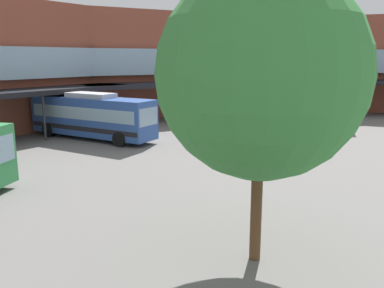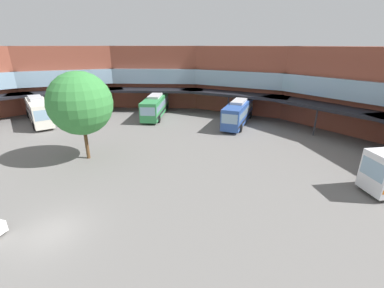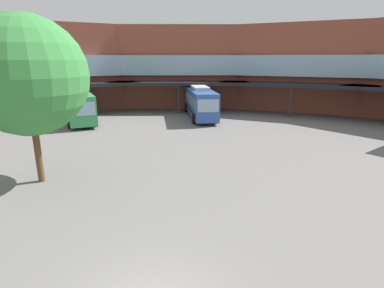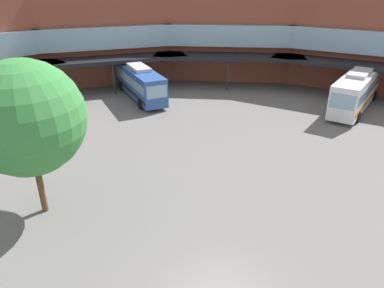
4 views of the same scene
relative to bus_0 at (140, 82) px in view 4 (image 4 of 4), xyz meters
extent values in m
cube|color=brown|center=(26.61, -4.31, 3.72)|extent=(16.43, 17.76, 11.16)
cube|color=#8CADC6|center=(26.15, -4.70, 4.09)|extent=(15.42, 16.53, 2.60)
cube|color=black|center=(22.81, -7.56, 1.86)|extent=(14.91, 16.46, 0.40)
cylinder|color=#2D2D33|center=(21.60, -8.60, 0.00)|extent=(0.20, 0.20, 3.72)
cube|color=brown|center=(13.47, 5.61, 3.72)|extent=(19.08, 13.07, 11.16)
cube|color=#8CADC6|center=(13.22, 5.07, 4.09)|extent=(17.53, 12.53, 2.60)
cube|color=black|center=(11.38, 1.07, 1.86)|extent=(18.25, 11.26, 0.40)
cylinder|color=#2D2D33|center=(10.71, -0.39, 0.00)|extent=(0.20, 0.20, 3.72)
cube|color=brown|center=(-2.61, 9.13, 3.72)|extent=(18.25, 6.00, 11.16)
cube|color=#8CADC6|center=(-2.61, 8.53, 4.09)|extent=(16.42, 6.24, 2.60)
cube|color=black|center=(-2.61, 4.13, 1.86)|extent=(18.25, 4.00, 0.40)
cylinder|color=#2D2D33|center=(-2.61, 2.53, 0.00)|extent=(0.20, 0.20, 3.72)
cube|color=#2D519E|center=(0.00, 0.02, -0.03)|extent=(3.70, 11.35, 2.96)
cube|color=#8CADC6|center=(0.00, 0.02, 0.33)|extent=(3.67, 10.69, 0.95)
cube|color=black|center=(0.00, 0.02, -0.86)|extent=(3.70, 11.13, 0.36)
cube|color=#8CADC6|center=(0.61, -5.47, 0.33)|extent=(2.18, 0.36, 1.30)
cube|color=#B2B2B7|center=(0.00, 0.02, 1.64)|extent=(2.17, 4.18, 0.36)
cylinder|color=black|center=(1.65, -3.61, -1.31)|extent=(0.42, 1.13, 1.10)
cylinder|color=black|center=(-0.81, -3.89, -1.31)|extent=(0.42, 1.13, 1.10)
cylinder|color=black|center=(0.81, 3.92, -1.31)|extent=(0.42, 1.13, 1.10)
cylinder|color=black|center=(-1.65, 3.64, -1.31)|extent=(0.42, 1.13, 1.10)
cube|color=white|center=(20.51, -11.06, 0.13)|extent=(11.13, 9.14, 3.28)
cube|color=#8CADC6|center=(20.51, -11.06, 0.52)|extent=(10.59, 8.76, 1.05)
cube|color=orange|center=(20.51, -11.06, -0.79)|extent=(10.96, 9.02, 0.39)
cube|color=#8CADC6|center=(15.74, -14.57, 0.52)|extent=(1.43, 1.88, 1.44)
cube|color=#B2B2B7|center=(20.51, -11.06, 1.95)|extent=(4.52, 3.99, 0.36)
cylinder|color=black|center=(18.00, -14.49, -1.31)|extent=(1.06, 0.89, 1.10)
cylinder|color=black|center=(16.48, -12.44, -1.31)|extent=(1.06, 0.89, 1.10)
cylinder|color=black|center=(24.54, -9.67, -1.31)|extent=(1.06, 0.89, 1.10)
cylinder|color=black|center=(23.02, -7.62, -1.31)|extent=(1.06, 0.89, 1.10)
cube|color=#338C4C|center=(-13.78, -2.07, -0.06)|extent=(6.88, 11.31, 2.91)
cube|color=#8CADC6|center=(-13.78, -2.07, 0.29)|extent=(6.66, 10.71, 0.93)
cube|color=black|center=(-13.78, -2.07, -0.87)|extent=(6.81, 11.12, 0.35)
cube|color=#8CADC6|center=(-11.54, -7.16, 0.29)|extent=(2.12, 1.02, 1.28)
cube|color=#B2B2B7|center=(-13.78, -2.07, 1.58)|extent=(3.28, 4.42, 0.36)
cylinder|color=black|center=(-11.07, -5.04, -1.31)|extent=(0.72, 1.13, 1.10)
cylinder|color=black|center=(-13.43, -6.08, -1.31)|extent=(0.72, 1.13, 1.10)
cylinder|color=black|center=(-14.14, 1.94, -1.31)|extent=(0.72, 1.13, 1.10)
cylinder|color=brown|center=(-9.93, -19.82, 0.24)|extent=(0.36, 0.36, 4.19)
sphere|color=#38843D|center=(-9.93, -19.82, 4.07)|extent=(6.31, 6.31, 6.31)
camera|label=1|loc=(-20.90, -25.41, 4.57)|focal=37.93mm
camera|label=2|loc=(11.86, -37.12, 9.54)|focal=24.32mm
camera|label=3|loc=(-1.54, -36.23, 4.95)|focal=28.39mm
camera|label=4|loc=(-7.46, -39.59, 10.96)|focal=33.65mm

